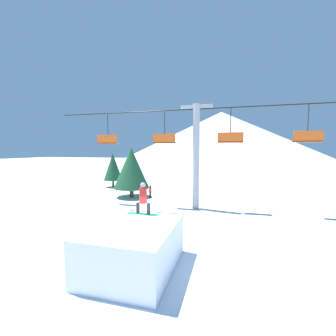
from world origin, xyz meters
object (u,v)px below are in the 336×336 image
object	(u,v)px
snow_ramp	(134,247)
pine_tree_near	(131,168)
snowboarder	(143,198)
distant_skier	(150,191)

from	to	relation	value
snow_ramp	pine_tree_near	size ratio (longest dim) A/B	0.82
pine_tree_near	snowboarder	bearing A→B (deg)	-63.06
snow_ramp	distant_skier	bearing A→B (deg)	106.96
pine_tree_near	distant_skier	size ratio (longest dim) A/B	3.89
snow_ramp	distant_skier	distance (m)	12.80
snow_ramp	pine_tree_near	bearing A→B (deg)	114.84
snowboarder	distant_skier	size ratio (longest dim) A/B	1.18
snow_ramp	pine_tree_near	xyz separation A→B (m)	(-5.64, 12.18, 1.98)
snowboarder	distant_skier	world-z (taller)	snowboarder
snow_ramp	distant_skier	size ratio (longest dim) A/B	3.18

